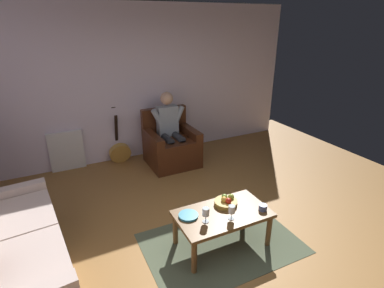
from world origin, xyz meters
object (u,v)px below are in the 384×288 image
(person_seated, at_px, (170,127))
(fruit_bowl, at_px, (226,202))
(couch, at_px, (6,257))
(coffee_table, at_px, (222,217))
(guitar, at_px, (120,151))
(wine_glass_far, at_px, (232,210))
(armchair, at_px, (171,146))
(wine_glass_near, at_px, (206,213))
(decorative_dish, at_px, (188,215))
(candle_jar, at_px, (263,207))

(person_seated, relative_size, fruit_bowl, 4.77)
(couch, height_order, coffee_table, couch)
(guitar, xyz_separation_m, wine_glass_far, (-0.52, 2.80, 0.31))
(armchair, relative_size, guitar, 0.95)
(coffee_table, bearing_deg, armchair, -98.09)
(armchair, distance_m, guitar, 0.93)
(wine_glass_near, bearing_deg, armchair, -103.84)
(person_seated, bearing_deg, fruit_bowl, 84.91)
(couch, height_order, decorative_dish, couch)
(coffee_table, xyz_separation_m, candle_jar, (-0.43, 0.16, 0.09))
(guitar, xyz_separation_m, wine_glass_near, (-0.25, 2.72, 0.32))
(couch, xyz_separation_m, decorative_dish, (-1.76, 0.32, 0.12))
(person_seated, xyz_separation_m, wine_glass_near, (0.57, 2.32, -0.14))
(guitar, distance_m, decorative_dish, 2.57)
(person_seated, bearing_deg, couch, 37.02)
(person_seated, distance_m, guitar, 1.02)
(coffee_table, xyz_separation_m, wine_glass_near, (0.25, 0.06, 0.17))
(guitar, bearing_deg, armchair, 152.52)
(armchair, xyz_separation_m, couch, (2.45, 1.81, -0.00))
(couch, distance_m, decorative_dish, 1.79)
(guitar, bearing_deg, couch, 53.90)
(couch, relative_size, coffee_table, 1.86)
(wine_glass_far, distance_m, fruit_bowl, 0.28)
(armchair, distance_m, couch, 3.04)
(wine_glass_far, bearing_deg, coffee_table, -80.04)
(fruit_bowl, distance_m, candle_jar, 0.41)
(coffee_table, height_order, decorative_dish, decorative_dish)
(person_seated, distance_m, wine_glass_near, 2.39)
(coffee_table, xyz_separation_m, guitar, (0.50, -2.66, -0.14))
(coffee_table, bearing_deg, couch, -11.39)
(wine_glass_near, bearing_deg, couch, -14.51)
(coffee_table, xyz_separation_m, decorative_dish, (0.37, -0.11, 0.07))
(couch, distance_m, guitar, 2.77)
(fruit_bowl, bearing_deg, guitar, -76.29)
(couch, relative_size, guitar, 1.93)
(coffee_table, height_order, fruit_bowl, fruit_bowl)
(armchair, distance_m, wine_glass_near, 2.37)
(guitar, height_order, wine_glass_far, guitar)
(couch, bearing_deg, coffee_table, 73.35)
(wine_glass_near, height_order, fruit_bowl, wine_glass_near)
(wine_glass_near, xyz_separation_m, wine_glass_far, (-0.27, 0.08, -0.01))
(wine_glass_near, bearing_deg, decorative_dish, -53.53)
(wine_glass_far, height_order, candle_jar, wine_glass_far)
(armchair, xyz_separation_m, coffee_table, (0.32, 2.24, 0.04))
(person_seated, bearing_deg, armchair, 90.00)
(guitar, height_order, fruit_bowl, guitar)
(wine_glass_near, bearing_deg, wine_glass_far, 164.30)
(wine_glass_near, relative_size, fruit_bowl, 0.63)
(decorative_dish, bearing_deg, person_seated, -107.71)
(guitar, relative_size, candle_jar, 10.86)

